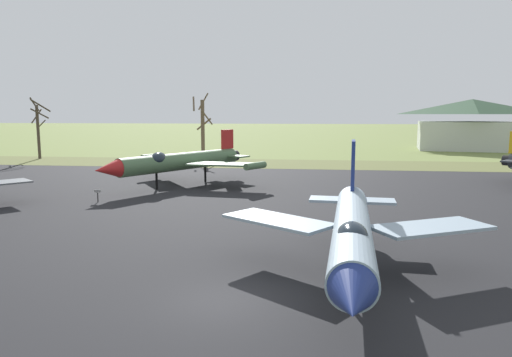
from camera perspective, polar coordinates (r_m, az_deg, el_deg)
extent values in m
plane|color=olive|center=(18.00, -4.18, -14.82)|extent=(600.00, 600.00, 0.00)
cube|color=black|center=(32.81, 1.18, -4.24)|extent=(107.53, 52.11, 0.05)
cube|color=brown|center=(64.41, 4.15, 1.77)|extent=(167.53, 12.00, 0.06)
cylinder|color=#4C6B47|center=(45.42, -9.05, 2.09)|extent=(8.85, 13.21, 1.66)
cone|color=#B21E1E|center=(40.25, -17.78, 1.06)|extent=(2.48, 2.74, 1.53)
cylinder|color=black|center=(50.82, -2.81, 2.79)|extent=(1.47, 1.38, 1.16)
ellipsoid|color=#19232D|center=(43.48, -11.84, 2.36)|extent=(1.32, 2.49, 1.24)
cube|color=#4C6B47|center=(49.41, -10.95, 2.36)|extent=(5.79, 6.82, 0.16)
cube|color=#4C6B47|center=(43.68, -4.00, 1.77)|extent=(6.62, 3.32, 0.16)
cylinder|color=#4C6B47|center=(52.33, -12.62, 2.62)|extent=(1.90, 2.60, 0.62)
cylinder|color=#4C6B47|center=(42.21, -0.09, 1.57)|extent=(1.90, 2.60, 0.62)
cube|color=#B21E1E|center=(49.98, -3.53, 4.83)|extent=(1.07, 1.60, 2.04)
cube|color=#4C6B47|center=(50.97, -4.88, 2.93)|extent=(2.77, 2.51, 0.16)
cube|color=#4C6B47|center=(49.01, -2.35, 2.75)|extent=(2.77, 2.51, 0.16)
cylinder|color=black|center=(43.54, -12.06, -0.38)|extent=(0.22, 0.22, 1.55)
cylinder|color=black|center=(47.80, -6.22, 0.49)|extent=(0.22, 0.22, 1.55)
cylinder|color=black|center=(38.71, -18.79, -2.23)|extent=(0.08, 0.08, 0.78)
cube|color=white|center=(38.63, -18.82, -1.46)|extent=(0.55, 0.37, 0.27)
cube|color=#565B60|center=(40.38, -28.72, -0.44)|extent=(4.31, 4.52, 0.12)
cylinder|color=black|center=(54.44, 28.40, 1.95)|extent=(1.32, 1.34, 1.05)
cube|color=#33383D|center=(52.70, 28.85, 1.87)|extent=(2.63, 2.69, 0.14)
cylinder|color=#8EA3B2|center=(19.83, 11.67, -6.08)|extent=(2.54, 13.43, 1.54)
cone|color=navy|center=(12.55, 11.72, -14.46)|extent=(1.56, 2.01, 1.42)
cylinder|color=black|center=(26.66, 11.65, -2.47)|extent=(1.14, 0.93, 1.08)
ellipsoid|color=#19232D|center=(16.97, 11.72, -6.99)|extent=(1.11, 2.08, 1.04)
cube|color=#8EA3B2|center=(21.49, 2.67, -5.14)|extent=(5.46, 4.80, 0.14)
cube|color=#8EA3B2|center=(21.54, 20.62, -5.62)|extent=(5.59, 4.31, 0.14)
cube|color=navy|center=(25.36, 11.78, 1.69)|extent=(0.34, 2.04, 2.57)
cube|color=#8EA3B2|center=(25.65, 8.79, -2.55)|extent=(2.06, 1.58, 0.14)
cube|color=#8EA3B2|center=(25.67, 14.53, -2.70)|extent=(2.06, 1.58, 0.14)
cylinder|color=black|center=(17.47, 11.54, -13.15)|extent=(0.21, 0.21, 1.44)
cylinder|color=black|center=(23.05, 11.55, -7.92)|extent=(0.21, 0.21, 1.44)
cylinder|color=#42382D|center=(78.86, -25.10, 5.16)|extent=(0.44, 0.44, 8.24)
cylinder|color=#42382D|center=(79.54, -25.27, 6.91)|extent=(1.40, 1.20, 2.25)
cylinder|color=#42382D|center=(77.62, -24.96, 7.22)|extent=(1.87, 2.09, 1.59)
cylinder|color=#42382D|center=(79.41, -24.78, 6.05)|extent=(1.66, 0.42, 1.38)
cylinder|color=#42382D|center=(78.27, -25.48, 8.21)|extent=(1.44, 0.37, 2.09)
cylinder|color=#42382D|center=(77.49, -24.87, 8.11)|extent=(1.93, 2.55, 1.94)
cylinder|color=brown|center=(71.70, -6.53, 5.95)|extent=(0.57, 0.57, 9.00)
cylinder|color=brown|center=(71.64, -7.63, 9.07)|extent=(0.99, 2.74, 2.24)
cylinder|color=brown|center=(70.89, -6.02, 7.44)|extent=(1.45, 1.90, 2.26)
cylinder|color=brown|center=(72.73, -6.39, 6.64)|extent=(2.33, 0.40, 1.93)
cylinder|color=brown|center=(72.39, -6.47, 9.34)|extent=(1.66, 0.28, 2.60)
cube|color=beige|center=(98.44, 24.76, 4.76)|extent=(20.22, 13.86, 5.41)
pyramid|color=#38563D|center=(98.35, 24.95, 7.98)|extent=(21.23, 14.55, 2.83)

